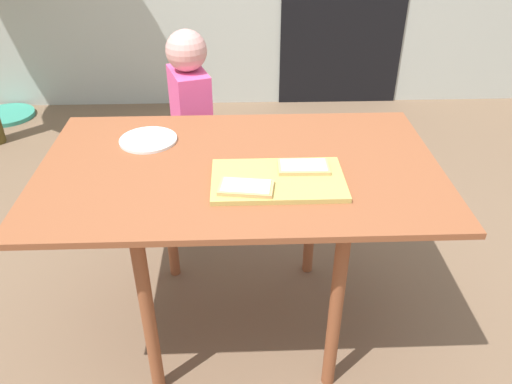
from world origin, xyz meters
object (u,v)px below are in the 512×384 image
pizza_slice_far_right (302,167)px  garden_hose_coil (6,115)px  cutting_board (276,180)px  plate_white_left (147,140)px  dining_table (239,186)px  pizza_slice_near_left (245,187)px  child_left (191,124)px

pizza_slice_far_right → garden_hose_coil: bearing=131.9°
pizza_slice_far_right → garden_hose_coil: (-1.90, 2.12, -0.73)m
cutting_board → garden_hose_coil: bearing=129.9°
plate_white_left → garden_hose_coil: plate_white_left is taller
cutting_board → pizza_slice_far_right: (0.08, 0.05, 0.02)m
plate_white_left → garden_hose_coil: 2.43m
cutting_board → plate_white_left: bearing=145.9°
dining_table → pizza_slice_far_right: (0.20, -0.06, 0.11)m
dining_table → plate_white_left: 0.38m
cutting_board → pizza_slice_far_right: bearing=31.9°
pizza_slice_near_left → garden_hose_coil: (-1.71, 2.23, -0.73)m
pizza_slice_near_left → child_left: 0.88m
pizza_slice_far_right → child_left: child_left is taller
pizza_slice_near_left → child_left: child_left is taller
cutting_board → garden_hose_coil: (-1.81, 2.17, -0.72)m
pizza_slice_far_right → plate_white_left: pizza_slice_far_right is taller
dining_table → pizza_slice_near_left: size_ratio=7.62×
garden_hose_coil → dining_table: bearing=-50.4°
pizza_slice_near_left → pizza_slice_far_right: bearing=32.3°
cutting_board → pizza_slice_far_right: 0.10m
pizza_slice_far_right → plate_white_left: size_ratio=0.80×
plate_white_left → child_left: 0.50m
dining_table → pizza_slice_near_left: bearing=-84.2°
pizza_slice_near_left → child_left: bearing=105.5°
pizza_slice_near_left → plate_white_left: bearing=133.3°
plate_white_left → pizza_slice_near_left: bearing=-46.7°
pizza_slice_far_right → child_left: size_ratio=0.16×
child_left → cutting_board: bearing=-66.7°
pizza_slice_near_left → garden_hose_coil: pizza_slice_near_left is taller
pizza_slice_far_right → pizza_slice_near_left: bearing=-147.7°
garden_hose_coil → pizza_slice_near_left: bearing=-52.5°
cutting_board → pizza_slice_far_right: size_ratio=2.53×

